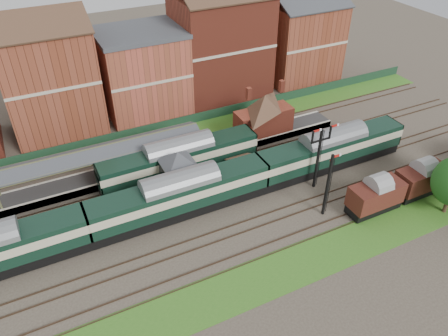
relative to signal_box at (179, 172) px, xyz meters
name	(u,v)px	position (x,y,z in m)	size (l,w,h in m)	color
ground	(215,203)	(3.00, -3.25, -3.19)	(160.00, 160.00, 0.00)	#473D33
grass_back	(167,137)	(3.00, 12.75, -3.16)	(90.00, 4.50, 0.06)	#2D6619
grass_front	(269,276)	(3.00, -15.25, -3.16)	(90.00, 5.00, 0.06)	#2D6619
fence	(162,126)	(3.00, 14.75, -2.44)	(90.00, 0.12, 1.50)	#193823
platform	(147,166)	(-2.00, 6.50, -2.69)	(55.00, 3.40, 1.00)	#2D2D2D
signal_box	(179,172)	(0.00, 0.00, 0.00)	(5.40, 5.40, 6.00)	#5D6A4B
brick_hut	(241,168)	(8.00, 0.00, -2.00)	(3.20, 2.64, 2.94)	brown
station_building	(264,114)	(15.00, 6.50, 0.76)	(8.10, 8.10, 5.90)	maroon
canopy	(94,151)	(-8.00, 6.50, 1.39)	(26.00, 3.89, 4.08)	brown
semaphore_bracket	(319,155)	(15.04, -5.75, 1.44)	(3.60, 0.25, 8.18)	black
semaphore_siding	(328,184)	(13.02, -10.25, 0.96)	(1.23, 0.25, 8.00)	black
town_backdrop	(141,68)	(2.82, 21.75, 3.81)	(69.00, 10.00, 16.00)	maroon
dmu_train	(181,195)	(-1.11, -3.25, -0.48)	(60.73, 3.19, 4.67)	black
platform_railcar	(180,159)	(1.31, 3.25, -0.53)	(19.87, 3.13, 4.58)	black
goods_van_a	(376,196)	(18.34, -12.25, -1.05)	(6.22, 2.69, 3.77)	black
goods_van_b	(421,179)	(25.17, -12.25, -1.05)	(6.21, 2.69, 3.77)	black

